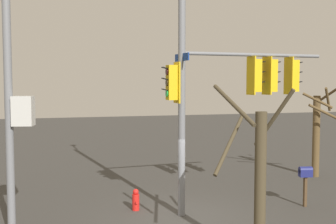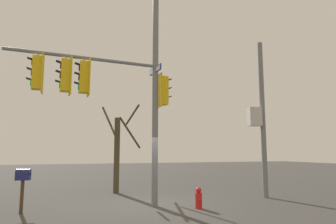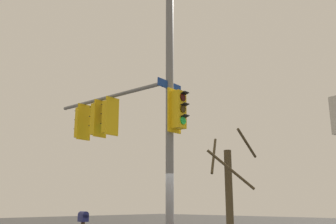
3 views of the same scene
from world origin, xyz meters
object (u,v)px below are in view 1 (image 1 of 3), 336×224
object	(u,v)px
bare_tree_corner	(258,178)
fire_hydrant	(136,200)
bare_tree_across_street	(318,131)
mailbox	(305,175)

from	to	relation	value
bare_tree_corner	fire_hydrant	bearing A→B (deg)	22.65
fire_hydrant	bare_tree_across_street	xyz separation A→B (m)	(2.82, -8.95, 1.78)
mailbox	fire_hydrant	bearing A→B (deg)	89.00
fire_hydrant	bare_tree_corner	world-z (taller)	bare_tree_corner
fire_hydrant	bare_tree_corner	xyz separation A→B (m)	(-4.84, -2.02, 1.72)
bare_tree_across_street	fire_hydrant	bearing A→B (deg)	107.51
fire_hydrant	bare_tree_across_street	bearing A→B (deg)	-72.49
fire_hydrant	bare_tree_corner	size ratio (longest dim) A/B	0.17
mailbox	bare_tree_across_street	distance (m)	5.18
fire_hydrant	bare_tree_across_street	distance (m)	9.55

